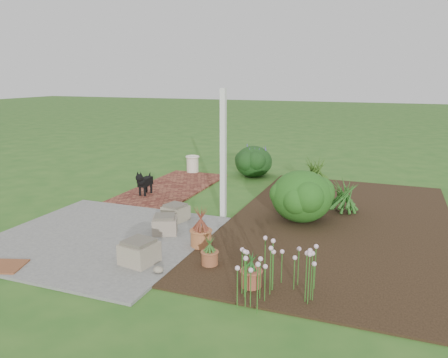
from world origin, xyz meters
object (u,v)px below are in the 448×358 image
(cream_ceramic_urn, at_px, (193,164))
(evergreen_shrub, at_px, (302,195))
(stone_trough_near, at_px, (139,253))
(black_dog, at_px, (144,181))

(cream_ceramic_urn, distance_m, evergreen_shrub, 4.83)
(stone_trough_near, height_order, black_dog, black_dog)
(stone_trough_near, bearing_deg, evergreen_shrub, 57.67)
(stone_trough_near, relative_size, cream_ceramic_urn, 1.03)
(black_dog, relative_size, cream_ceramic_urn, 1.38)
(black_dog, bearing_deg, evergreen_shrub, -7.96)
(stone_trough_near, xyz_separation_m, cream_ceramic_urn, (-1.92, 5.91, 0.07))
(stone_trough_near, relative_size, black_dog, 0.74)
(cream_ceramic_urn, height_order, evergreen_shrub, evergreen_shrub)
(evergreen_shrub, bearing_deg, cream_ceramic_urn, 140.64)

